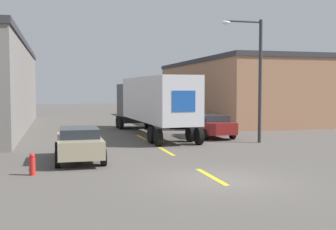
{
  "coord_description": "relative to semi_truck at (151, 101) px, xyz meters",
  "views": [
    {
      "loc": [
        -5.37,
        -13.41,
        3.15
      ],
      "look_at": [
        0.48,
        8.55,
        1.75
      ],
      "focal_mm": 45.0,
      "sensor_mm": 36.0,
      "label": 1
    }
  ],
  "objects": [
    {
      "name": "road_centerline",
      "position": [
        -0.97,
        -7.71,
        -2.36
      ],
      "size": [
        0.2,
        15.75,
        0.01
      ],
      "color": "yellow",
      "rests_on": "ground_plane"
    },
    {
      "name": "parked_car_left_near",
      "position": [
        -5.4,
        -9.56,
        -1.56
      ],
      "size": [
        2.05,
        4.47,
        1.48
      ],
      "color": "tan",
      "rests_on": "ground_plane"
    },
    {
      "name": "ground_plane",
      "position": [
        -0.97,
        -14.79,
        -2.36
      ],
      "size": [
        160.0,
        160.0,
        0.0
      ],
      "primitive_type": "plane",
      "color": "#56514C"
    },
    {
      "name": "street_lamp",
      "position": [
        4.92,
        -5.72,
        1.86
      ],
      "size": [
        2.57,
        0.32,
        7.18
      ],
      "color": "#2D2D30",
      "rests_on": "ground_plane"
    },
    {
      "name": "fire_hydrant",
      "position": [
        -7.22,
        -12.19,
        -1.96
      ],
      "size": [
        0.22,
        0.22,
        0.82
      ],
      "color": "red",
      "rests_on": "ground_plane"
    },
    {
      "name": "parked_car_right_far",
      "position": [
        3.46,
        5.33,
        -1.56
      ],
      "size": [
        2.05,
        4.47,
        1.48
      ],
      "color": "navy",
      "rests_on": "ground_plane"
    },
    {
      "name": "semi_truck",
      "position": [
        0.0,
        0.0,
        0.0
      ],
      "size": [
        3.28,
        13.34,
        3.93
      ],
      "rotation": [
        0.0,
        0.0,
        0.05
      ],
      "color": "black",
      "rests_on": "ground_plane"
    },
    {
      "name": "warehouse_right",
      "position": [
        11.77,
        11.74,
        0.65
      ],
      "size": [
        10.58,
        22.65,
        6.02
      ],
      "color": "#9E7051",
      "rests_on": "ground_plane"
    },
    {
      "name": "parked_car_right_mid",
      "position": [
        3.46,
        -2.43,
        -1.56
      ],
      "size": [
        2.05,
        4.47,
        1.48
      ],
      "color": "maroon",
      "rests_on": "ground_plane"
    }
  ]
}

